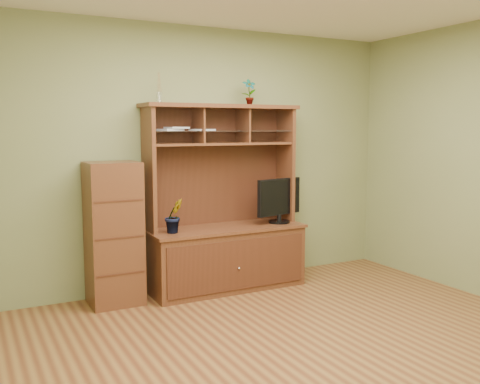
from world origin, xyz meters
TOP-DOWN VIEW (x-y plane):
  - room at (0.00, 0.00)m, footprint 4.54×4.04m
  - media_hutch at (0.13, 1.73)m, footprint 1.66×0.61m
  - monitor at (0.74, 1.65)m, footprint 0.59×0.23m
  - orchid_plant at (-0.45, 1.65)m, footprint 0.21×0.18m
  - top_plant at (0.46, 1.80)m, footprint 0.16×0.12m
  - reed_diffuser at (-0.53, 1.80)m, footprint 0.06×0.06m
  - magazines at (-0.29, 1.80)m, footprint 0.61×0.24m
  - side_cabinet at (-1.01, 1.76)m, footprint 0.48×0.44m

SIDE VIEW (x-z plane):
  - media_hutch at x=0.13m, z-range -0.43..1.47m
  - side_cabinet at x=-1.01m, z-range 0.00..1.35m
  - orchid_plant at x=-0.45m, z-range 0.65..0.99m
  - monitor at x=0.74m, z-range 0.66..1.14m
  - room at x=0.00m, z-range -0.02..2.72m
  - magazines at x=-0.29m, z-range 1.63..1.67m
  - reed_diffuser at x=-0.53m, z-range 1.87..2.16m
  - top_plant at x=0.46m, z-range 1.90..2.17m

